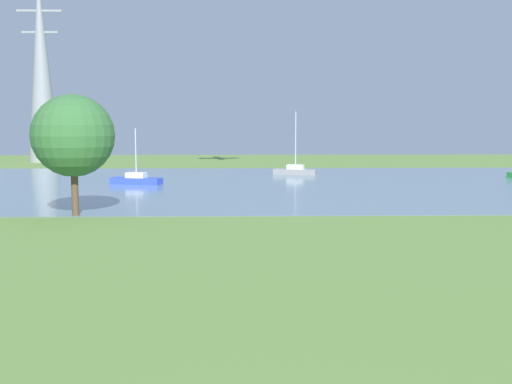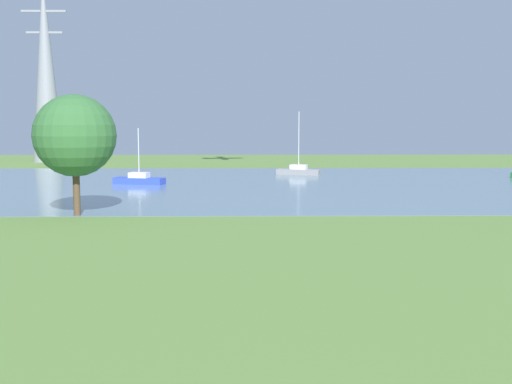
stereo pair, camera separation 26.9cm
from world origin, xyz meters
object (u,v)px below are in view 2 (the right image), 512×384
at_px(electricity_pylon, 46,68).
at_px(sailboat_blue, 139,180).
at_px(sailboat_gray, 299,171).
at_px(tree_west_far, 75,136).

bearing_deg(electricity_pylon, sailboat_blue, -60.60).
distance_m(sailboat_gray, sailboat_blue, 18.99).
height_order(sailboat_gray, tree_west_far, tree_west_far).
distance_m(tree_west_far, electricity_pylon, 56.64).
relative_size(tree_west_far, electricity_pylon, 0.28).
xyz_separation_m(sailboat_gray, electricity_pylon, (-34.76, 23.08, 13.05)).
xyz_separation_m(tree_west_far, electricity_pylon, (-18.19, 52.97, 8.51)).
distance_m(sailboat_gray, electricity_pylon, 43.72).
height_order(sailboat_blue, electricity_pylon, electricity_pylon).
bearing_deg(sailboat_blue, tree_west_far, -91.80).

